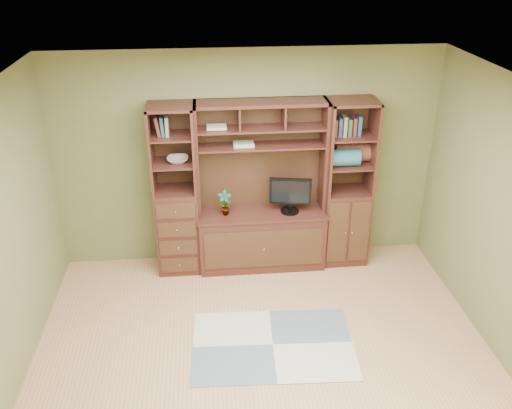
{
  "coord_description": "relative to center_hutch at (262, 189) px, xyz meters",
  "views": [
    {
      "loc": [
        -0.48,
        -3.95,
        3.7
      ],
      "look_at": [
        0.03,
        1.2,
        1.1
      ],
      "focal_mm": 38.0,
      "sensor_mm": 36.0,
      "label": 1
    }
  ],
  "objects": [
    {
      "name": "left_tower",
      "position": [
        -1.0,
        0.04,
        0.0
      ],
      "size": [
        0.5,
        0.45,
        2.05
      ],
      "primitive_type": "cube",
      "color": "#441F17",
      "rests_on": "ground"
    },
    {
      "name": "blanket_teal",
      "position": [
        0.95,
        -0.01,
        0.36
      ],
      "size": [
        0.35,
        0.2,
        0.2
      ],
      "primitive_type": "cube",
      "color": "#2E6879",
      "rests_on": "right_tower"
    },
    {
      "name": "bowl",
      "position": [
        -0.95,
        0.04,
        0.39
      ],
      "size": [
        0.24,
        0.24,
        0.06
      ],
      "primitive_type": "imported",
      "color": "silver",
      "rests_on": "left_tower"
    },
    {
      "name": "blanket_red",
      "position": [
        1.07,
        0.12,
        0.37
      ],
      "size": [
        0.4,
        0.22,
        0.22
      ],
      "primitive_type": "cube",
      "color": "brown",
      "rests_on": "right_tower"
    },
    {
      "name": "room",
      "position": [
        -0.15,
        -1.73,
        0.28
      ],
      "size": [
        4.6,
        4.1,
        2.64
      ],
      "color": "tan",
      "rests_on": "ground"
    },
    {
      "name": "rug",
      "position": [
        -0.05,
        -1.51,
        -1.02
      ],
      "size": [
        1.66,
        1.15,
        0.01
      ],
      "primitive_type": "cube",
      "rotation": [
        0.0,
        0.0,
        -0.05
      ],
      "color": "#A1A7A7",
      "rests_on": "ground"
    },
    {
      "name": "magazines",
      "position": [
        -0.2,
        0.09,
        0.53
      ],
      "size": [
        0.23,
        0.17,
        0.04
      ],
      "primitive_type": "cube",
      "color": "beige",
      "rests_on": "center_hutch"
    },
    {
      "name": "center_hutch",
      "position": [
        0.0,
        0.0,
        0.0
      ],
      "size": [
        1.54,
        0.53,
        2.05
      ],
      "primitive_type": "cube",
      "color": "#441F17",
      "rests_on": "ground"
    },
    {
      "name": "right_tower",
      "position": [
        1.02,
        0.04,
        0.0
      ],
      "size": [
        0.55,
        0.45,
        2.05
      ],
      "primitive_type": "cube",
      "color": "#441F17",
      "rests_on": "ground"
    },
    {
      "name": "orchid",
      "position": [
        -0.44,
        -0.03,
        -0.14
      ],
      "size": [
        0.16,
        0.11,
        0.31
      ],
      "primitive_type": "imported",
      "color": "#9A5D34",
      "rests_on": "center_hutch"
    },
    {
      "name": "monitor",
      "position": [
        0.33,
        -0.03,
        0.0
      ],
      "size": [
        0.52,
        0.31,
        0.6
      ],
      "primitive_type": "cube",
      "rotation": [
        0.0,
        0.0,
        -0.19
      ],
      "color": "black",
      "rests_on": "center_hutch"
    }
  ]
}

